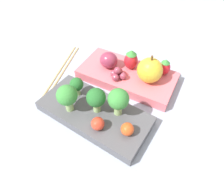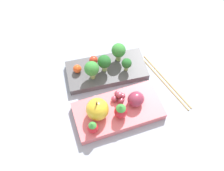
% 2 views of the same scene
% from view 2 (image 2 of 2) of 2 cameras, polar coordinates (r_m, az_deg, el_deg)
% --- Properties ---
extents(ground_plane, '(4.00, 4.00, 0.00)m').
position_cam_2_polar(ground_plane, '(0.69, 0.23, -1.18)').
color(ground_plane, '#939EB2').
extents(bento_box_savoury, '(0.24, 0.14, 0.02)m').
position_cam_2_polar(bento_box_savoury, '(0.72, -1.26, 3.43)').
color(bento_box_savoury, '#4C4C51').
rests_on(bento_box_savoury, ground_plane).
extents(bento_box_fruit, '(0.23, 0.13, 0.02)m').
position_cam_2_polar(bento_box_fruit, '(0.65, 1.39, -5.82)').
color(bento_box_fruit, '#DB6670').
rests_on(bento_box_fruit, ground_plane).
extents(broccoli_floret_0, '(0.04, 0.04, 0.06)m').
position_cam_2_polar(broccoli_floret_0, '(0.70, 1.51, 7.94)').
color(broccoli_floret_0, '#93B770').
rests_on(broccoli_floret_0, bento_box_savoury).
extents(broccoli_floret_1, '(0.03, 0.03, 0.04)m').
position_cam_2_polar(broccoli_floret_1, '(0.68, 3.35, 5.01)').
color(broccoli_floret_1, '#93B770').
rests_on(broccoli_floret_1, bento_box_savoury).
extents(broccoli_floret_2, '(0.04, 0.04, 0.06)m').
position_cam_2_polar(broccoli_floret_2, '(0.66, -4.65, 3.77)').
color(broccoli_floret_2, '#93B770').
rests_on(broccoli_floret_2, bento_box_savoury).
extents(broccoli_floret_3, '(0.04, 0.04, 0.06)m').
position_cam_2_polar(broccoli_floret_3, '(0.68, -1.63, 5.42)').
color(broccoli_floret_3, '#93B770').
rests_on(broccoli_floret_3, bento_box_savoury).
extents(cherry_tomato_0, '(0.02, 0.02, 0.02)m').
position_cam_2_polar(cherry_tomato_0, '(0.70, -7.94, 3.79)').
color(cherry_tomato_0, '#DB4C1E').
rests_on(cherry_tomato_0, bento_box_savoury).
extents(cherry_tomato_1, '(0.02, 0.02, 0.02)m').
position_cam_2_polar(cherry_tomato_1, '(0.71, -4.23, 5.83)').
color(cherry_tomato_1, red).
rests_on(cherry_tomato_1, bento_box_savoury).
extents(apple, '(0.06, 0.06, 0.07)m').
position_cam_2_polar(apple, '(0.61, -3.36, -5.46)').
color(apple, gold).
rests_on(apple, bento_box_fruit).
extents(strawberry_0, '(0.03, 0.03, 0.05)m').
position_cam_2_polar(strawberry_0, '(0.61, 2.02, -5.85)').
color(strawberry_0, red).
rests_on(strawberry_0, bento_box_fruit).
extents(strawberry_1, '(0.03, 0.03, 0.04)m').
position_cam_2_polar(strawberry_1, '(0.60, -4.42, -9.51)').
color(strawberry_1, red).
rests_on(strawberry_1, bento_box_fruit).
extents(plum, '(0.04, 0.04, 0.04)m').
position_cam_2_polar(plum, '(0.63, 5.46, -3.13)').
color(plum, '#892D47').
rests_on(plum, bento_box_fruit).
extents(grape_cluster, '(0.04, 0.04, 0.03)m').
position_cam_2_polar(grape_cluster, '(0.64, 1.45, -2.68)').
color(grape_cluster, '#93384C').
rests_on(grape_cluster, bento_box_fruit).
extents(chopsticks_pair, '(0.05, 0.21, 0.01)m').
position_cam_2_polar(chopsticks_pair, '(0.72, 12.06, 1.03)').
color(chopsticks_pair, tan).
rests_on(chopsticks_pair, ground_plane).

